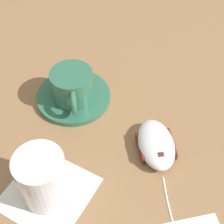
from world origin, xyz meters
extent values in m
plane|color=olive|center=(0.00, 0.00, 0.00)|extent=(3.00, 3.00, 0.00)
cylinder|color=#2D664C|center=(0.12, -0.09, 0.01)|extent=(0.15, 0.15, 0.01)
cylinder|color=#2D664C|center=(0.12, -0.09, 0.04)|extent=(0.08, 0.08, 0.06)
torus|color=#2D664C|center=(0.10, -0.05, 0.04)|extent=(0.03, 0.05, 0.05)
ellipsoid|color=silver|center=(-0.06, -0.03, 0.02)|extent=(0.11, 0.12, 0.03)
cylinder|color=#591E19|center=(-0.08, -0.01, 0.03)|extent=(0.01, 0.01, 0.01)
cube|color=#591E19|center=(-0.09, -0.05, 0.01)|extent=(0.03, 0.05, 0.01)
cube|color=#591E19|center=(-0.04, -0.02, 0.01)|extent=(0.03, 0.05, 0.01)
cylinder|color=white|center=(-0.10, 0.03, 0.00)|extent=(0.02, 0.03, 0.00)
cylinder|color=white|center=(-0.11, 0.07, 0.00)|extent=(0.02, 0.03, 0.00)
sphere|color=white|center=(-0.09, 0.02, 0.00)|extent=(0.00, 0.00, 0.00)
sphere|color=white|center=(-0.11, 0.05, 0.00)|extent=(0.00, 0.00, 0.00)
sphere|color=white|center=(-0.12, 0.08, 0.00)|extent=(0.00, 0.00, 0.00)
cube|color=silver|center=(0.07, 0.11, 0.00)|extent=(0.15, 0.15, 0.00)
cylinder|color=silver|center=(0.08, 0.11, 0.05)|extent=(0.08, 0.08, 0.09)
camera|label=1|loc=(-0.11, 0.31, 0.51)|focal=55.00mm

